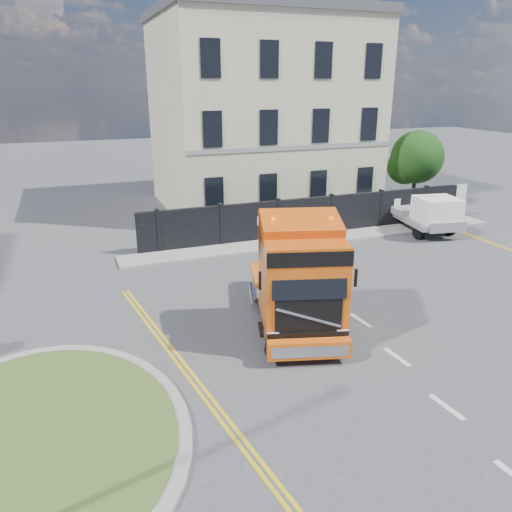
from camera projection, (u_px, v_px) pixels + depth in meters
name	position (u px, v px, depth m)	size (l,w,h in m)	color
ground	(274.00, 330.00, 15.99)	(120.00, 120.00, 0.00)	#424244
traffic_island	(35.00, 440.00, 10.96)	(6.80, 6.80, 0.17)	gray
hoarding_fence	(323.00, 215.00, 25.81)	(18.80, 0.25, 2.00)	black
georgian_building	(261.00, 112.00, 30.67)	(12.30, 10.30, 12.80)	beige
tree	(414.00, 160.00, 30.52)	(3.20, 3.20, 4.80)	#382619
pavement_far	(321.00, 239.00, 25.14)	(20.00, 1.60, 0.12)	gray
truck	(298.00, 282.00, 15.43)	(3.99, 6.68, 3.76)	black
flatbed_pickup	(428.00, 214.00, 25.78)	(2.70, 5.18, 2.05)	gray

